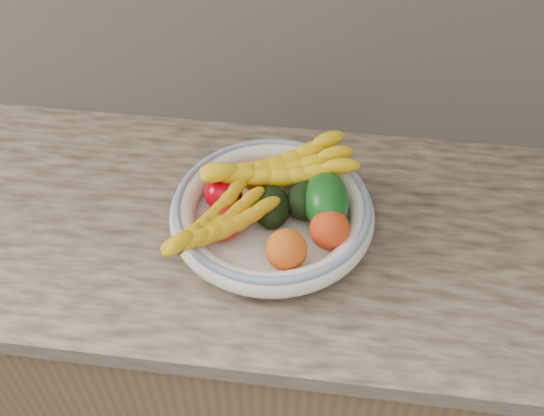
{
  "coord_description": "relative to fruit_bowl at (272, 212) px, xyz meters",
  "views": [
    {
      "loc": [
        0.1,
        0.88,
        1.79
      ],
      "look_at": [
        0.0,
        1.66,
        0.96
      ],
      "focal_mm": 40.0,
      "sensor_mm": 36.0,
      "label": 1
    }
  ],
  "objects": [
    {
      "name": "green_mango",
      "position": [
        0.1,
        0.02,
        0.03
      ],
      "size": [
        0.13,
        0.15,
        0.11
      ],
      "primitive_type": "ellipsoid",
      "rotation": [
        0.0,
        0.31,
        0.18
      ],
      "color": "#0F5115",
      "rests_on": "fruit_bowl"
    },
    {
      "name": "banana_bunch_front",
      "position": [
        -0.09,
        -0.08,
        0.03
      ],
      "size": [
        0.23,
        0.27,
        0.07
      ],
      "primitive_type": null,
      "rotation": [
        0.0,
        0.0,
        0.95
      ],
      "color": "gold",
      "rests_on": "fruit_bowl"
    },
    {
      "name": "clementine_back_left",
      "position": [
        -0.04,
        0.08,
        0.01
      ],
      "size": [
        0.06,
        0.06,
        0.05
      ],
      "primitive_type": "ellipsoid",
      "rotation": [
        0.0,
        0.0,
        0.09
      ],
      "color": "#FF6E05",
      "rests_on": "fruit_bowl"
    },
    {
      "name": "fruit_bowl",
      "position": [
        0.0,
        0.0,
        0.0
      ],
      "size": [
        0.39,
        0.39,
        0.08
      ],
      "color": "white",
      "rests_on": "kitchen_counter"
    },
    {
      "name": "banana_bunch_back",
      "position": [
        0.0,
        0.07,
        0.04
      ],
      "size": [
        0.34,
        0.22,
        0.09
      ],
      "primitive_type": null,
      "rotation": [
        0.0,
        0.0,
        0.37
      ],
      "color": "yellow",
      "rests_on": "fruit_bowl"
    },
    {
      "name": "avocado_right",
      "position": [
        0.06,
        0.03,
        0.02
      ],
      "size": [
        0.09,
        0.12,
        0.07
      ],
      "primitive_type": "ellipsoid",
      "rotation": [
        0.0,
        0.0,
        -0.28
      ],
      "color": "black",
      "rests_on": "fruit_bowl"
    },
    {
      "name": "avocado_center",
      "position": [
        0.0,
        -0.0,
        0.02
      ],
      "size": [
        0.07,
        0.1,
        0.07
      ],
      "primitive_type": "ellipsoid",
      "rotation": [
        0.0,
        0.0,
        0.05
      ],
      "color": "black",
      "rests_on": "fruit_bowl"
    },
    {
      "name": "peach_right",
      "position": [
        0.11,
        -0.05,
        0.02
      ],
      "size": [
        0.1,
        0.1,
        0.07
      ],
      "primitive_type": "ellipsoid",
      "rotation": [
        0.0,
        0.0,
        -0.39
      ],
      "color": "orange",
      "rests_on": "fruit_bowl"
    },
    {
      "name": "tomato_near_left",
      "position": [
        -0.09,
        -0.05,
        0.01
      ],
      "size": [
        0.09,
        0.09,
        0.07
      ],
      "primitive_type": "ellipsoid",
      "rotation": [
        0.0,
        0.0,
        0.2
      ],
      "color": "red",
      "rests_on": "fruit_bowl"
    },
    {
      "name": "kitchen_counter",
      "position": [
        0.0,
        0.03,
        -0.48
      ],
      "size": [
        2.44,
        0.66,
        1.4
      ],
      "color": "brown",
      "rests_on": "ground"
    },
    {
      "name": "clementine_back_right",
      "position": [
        0.02,
        0.11,
        0.01
      ],
      "size": [
        0.05,
        0.05,
        0.04
      ],
      "primitive_type": "ellipsoid",
      "rotation": [
        0.0,
        0.0,
        0.13
      ],
      "color": "#E65304",
      "rests_on": "fruit_bowl"
    },
    {
      "name": "tomato_left",
      "position": [
        -0.1,
        0.02,
        0.01
      ],
      "size": [
        0.08,
        0.08,
        0.07
      ],
      "primitive_type": "ellipsoid",
      "rotation": [
        0.0,
        0.0,
        0.15
      ],
      "color": "#B7000D",
      "rests_on": "fruit_bowl"
    },
    {
      "name": "peach_front",
      "position": [
        0.04,
        -0.1,
        0.02
      ],
      "size": [
        0.1,
        0.1,
        0.07
      ],
      "primitive_type": "ellipsoid",
      "rotation": [
        0.0,
        0.0,
        0.38
      ],
      "color": "orange",
      "rests_on": "fruit_bowl"
    }
  ]
}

